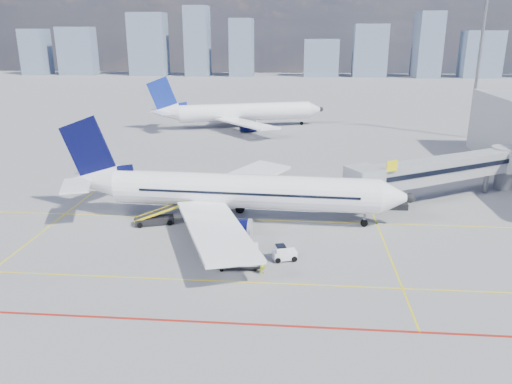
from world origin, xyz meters
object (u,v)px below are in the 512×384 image
cargo_dolly (238,256)px  ramp_worker (263,264)px  main_aircraft (230,191)px  baggage_tug (283,253)px  belt_loader (156,219)px  second_aircraft (238,112)px

cargo_dolly → ramp_worker: 2.35m
main_aircraft → baggage_tug: size_ratio=16.38×
belt_loader → ramp_worker: size_ratio=3.40×
cargo_dolly → ramp_worker: (2.13, -0.96, -0.24)m
baggage_tug → belt_loader: belt_loader is taller
second_aircraft → baggage_tug: size_ratio=15.88×
baggage_tug → cargo_dolly: cargo_dolly is taller
main_aircraft → belt_loader: bearing=-163.4°
second_aircraft → cargo_dolly: 65.31m
main_aircraft → cargo_dolly: size_ratio=9.86×
baggage_tug → ramp_worker: size_ratio=1.34×
main_aircraft → ramp_worker: main_aircraft is taller
second_aircraft → baggage_tug: (11.64, -62.99, -2.55)m
second_aircraft → cargo_dolly: (7.87, -64.80, -2.13)m
second_aircraft → belt_loader: (-1.96, -55.45, -2.62)m
belt_loader → cargo_dolly: bearing=-62.1°
baggage_tug → belt_loader: (-13.60, 7.54, -0.07)m
main_aircraft → cargo_dolly: main_aircraft is taller
second_aircraft → baggage_tug: second_aircraft is taller
main_aircraft → baggage_tug: 11.44m
belt_loader → second_aircraft: bearing=69.4°
main_aircraft → ramp_worker: (4.34, -12.18, -2.37)m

